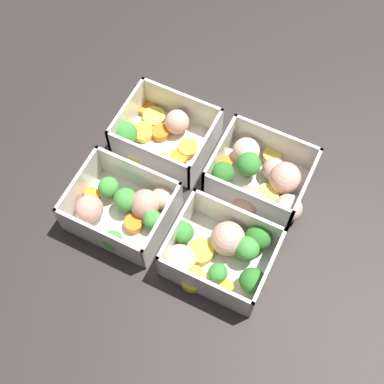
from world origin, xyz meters
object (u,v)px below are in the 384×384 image
Objects in this scene: container_near_left at (262,178)px; container_far_left at (220,253)px; container_near_right at (160,134)px; container_far_right at (125,207)px.

container_near_left and container_far_left have the same top height.
container_far_left is (0.01, 0.14, 0.00)m from container_near_left.
container_near_right is 1.06× the size of container_far_right.
container_near_left is at bearing -140.40° from container_far_right.
container_near_left is 0.14m from container_far_left.
container_far_right is at bearing 39.60° from container_near_left.
container_far_right is (0.16, -0.00, -0.00)m from container_far_left.
container_near_right and container_far_left have the same top height.
container_near_left is 1.08× the size of container_far_right.
container_near_left is at bearing 178.94° from container_near_right.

